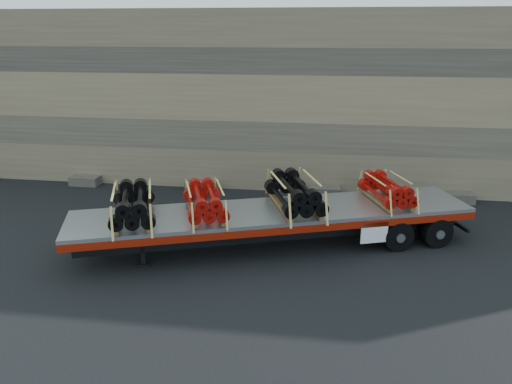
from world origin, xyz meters
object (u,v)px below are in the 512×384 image
Objects in this scene: bundle_midrear at (295,194)px; bundle_rear at (387,190)px; bundle_midfront at (205,202)px; trailer at (273,228)px; bundle_front at (133,206)px.

bundle_rear is (2.77, 1.01, -0.08)m from bundle_midrear.
bundle_rear is at bearing -0.00° from bundle_midfront.
bundle_midrear is (0.60, 0.22, 1.04)m from trailer.
bundle_midrear reaches higher than bundle_rear.
bundle_midrear reaches higher than bundle_midfront.
bundle_rear reaches higher than trailer.
bundle_front reaches higher than bundle_rear.
bundle_front is at bearing -180.00° from bundle_midfront.
bundle_midfront is at bearing 0.00° from bundle_front.
trailer is 2.24m from bundle_midfront.
trailer is 4.71× the size of bundle_midrear.
bundle_rear is at bearing 0.00° from trailer.
bundle_front is 4.66m from bundle_midrear.
bundle_midrear reaches higher than trailer.
bundle_midfront reaches higher than bundle_rear.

